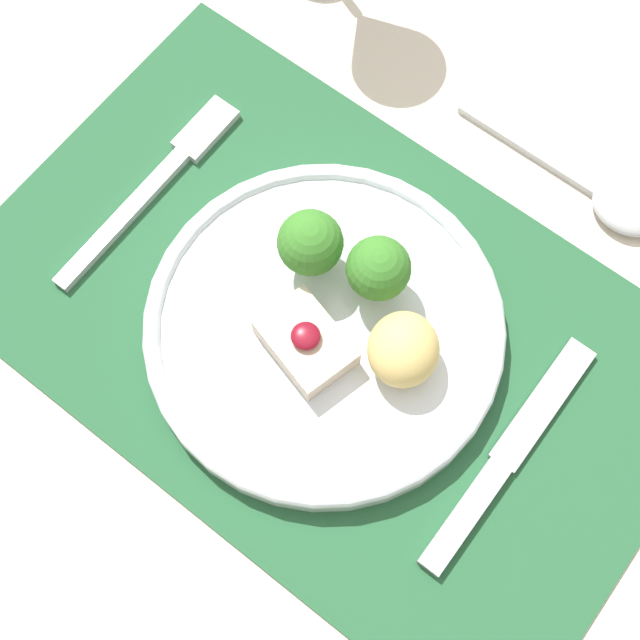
# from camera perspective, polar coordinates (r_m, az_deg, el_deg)

# --- Properties ---
(ground_plane) EXTENTS (8.00, 8.00, 0.00)m
(ground_plane) POSITION_cam_1_polar(r_m,az_deg,el_deg) (1.34, 0.29, -10.99)
(ground_plane) COLOR #4C4742
(dining_table) EXTENTS (1.46, 1.03, 0.74)m
(dining_table) POSITION_cam_1_polar(r_m,az_deg,el_deg) (0.69, 0.55, -2.75)
(dining_table) COLOR beige
(dining_table) RESTS_ON ground_plane
(placemat) EXTENTS (0.49, 0.31, 0.00)m
(placemat) POSITION_cam_1_polar(r_m,az_deg,el_deg) (0.61, 0.62, -0.43)
(placemat) COLOR #235633
(placemat) RESTS_ON dining_table
(dinner_plate) EXTENTS (0.24, 0.24, 0.07)m
(dinner_plate) POSITION_cam_1_polar(r_m,az_deg,el_deg) (0.60, 0.33, -0.00)
(dinner_plate) COLOR silver
(dinner_plate) RESTS_ON placemat
(fork) EXTENTS (0.02, 0.18, 0.01)m
(fork) POSITION_cam_1_polar(r_m,az_deg,el_deg) (0.66, -10.20, 8.91)
(fork) COLOR #B2B2B7
(fork) RESTS_ON placemat
(knife) EXTENTS (0.02, 0.18, 0.01)m
(knife) POSITION_cam_1_polar(r_m,az_deg,el_deg) (0.59, 11.32, -9.30)
(knife) COLOR #B2B2B7
(knife) RESTS_ON placemat
(spoon) EXTENTS (0.17, 0.04, 0.02)m
(spoon) POSITION_cam_1_polar(r_m,az_deg,el_deg) (0.68, 18.00, 7.59)
(spoon) COLOR #B2B2B7
(spoon) RESTS_ON dining_table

